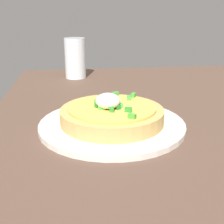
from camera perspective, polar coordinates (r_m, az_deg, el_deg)
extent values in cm
cube|color=brown|center=(62.19, 11.06, -2.49)|extent=(106.53, 73.88, 2.85)
cylinder|color=silver|center=(56.15, 0.00, -2.42)|extent=(27.28, 27.28, 1.04)
cylinder|color=tan|center=(55.49, 0.00, -0.66)|extent=(19.27, 19.27, 2.64)
cylinder|color=#E8B44F|center=(54.97, 0.00, 0.84)|extent=(16.28, 16.28, 0.43)
ellipsoid|color=white|center=(53.70, -0.79, 2.16)|extent=(4.49, 4.49, 2.76)
cube|color=#46952F|center=(56.71, -2.70, 2.06)|extent=(1.43, 1.50, 0.80)
cube|color=green|center=(58.95, 3.26, 2.74)|extent=(1.42, 1.05, 0.80)
cube|color=green|center=(53.28, -1.95, 0.90)|extent=(1.09, 1.44, 0.80)
cube|color=#2C8C2B|center=(52.11, 3.14, 0.45)|extent=(1.11, 1.45, 0.80)
cube|color=#4DB64B|center=(54.38, 1.40, 1.30)|extent=(1.02, 1.40, 0.80)
cube|color=#2C872B|center=(52.23, -0.07, 0.52)|extent=(1.40, 1.01, 0.80)
cube|color=#248936|center=(53.56, 0.96, 1.01)|extent=(1.51, 1.36, 0.80)
cube|color=#24862B|center=(54.52, -2.61, 1.33)|extent=(1.25, 1.49, 0.80)
cube|color=green|center=(61.54, 0.66, 3.50)|extent=(1.31, 1.51, 0.80)
cube|color=green|center=(60.75, 4.12, 3.24)|extent=(1.51, 1.31, 0.80)
cube|color=green|center=(49.10, 3.84, -0.80)|extent=(1.35, 1.51, 0.80)
cube|color=green|center=(59.48, -1.99, 2.92)|extent=(1.00, 1.39, 0.80)
cylinder|color=silver|center=(95.24, -7.06, 10.17)|extent=(6.50, 6.50, 12.35)
cylinder|color=#C87828|center=(95.62, -7.00, 8.87)|extent=(5.72, 5.72, 7.14)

